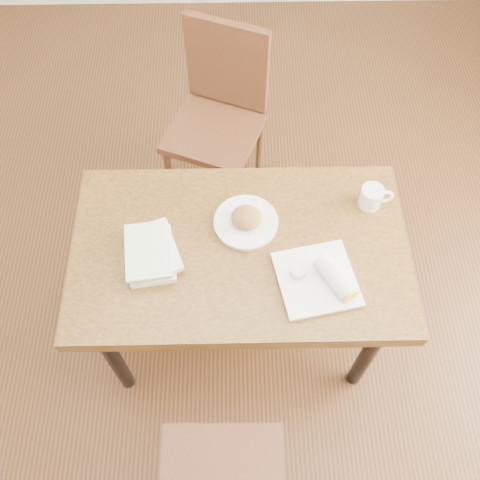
{
  "coord_description": "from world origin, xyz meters",
  "views": [
    {
      "loc": [
        -0.02,
        -0.98,
        2.42
      ],
      "look_at": [
        0.0,
        0.0,
        0.8
      ],
      "focal_mm": 40.0,
      "sensor_mm": 36.0,
      "label": 1
    }
  ],
  "objects_px": {
    "table": "(240,259)",
    "chair_far": "(220,108)",
    "plate_burrito": "(322,279)",
    "coffee_mug": "(372,197)",
    "book_stack": "(151,252)",
    "plate_scone": "(246,221)"
  },
  "relations": [
    {
      "from": "coffee_mug",
      "to": "plate_burrito",
      "type": "relative_size",
      "value": 0.41
    },
    {
      "from": "plate_scone",
      "to": "book_stack",
      "type": "xyz_separation_m",
      "value": [
        -0.34,
        -0.13,
        0.01
      ]
    },
    {
      "from": "plate_scone",
      "to": "plate_burrito",
      "type": "height_order",
      "value": "plate_burrito"
    },
    {
      "from": "coffee_mug",
      "to": "book_stack",
      "type": "height_order",
      "value": "coffee_mug"
    },
    {
      "from": "table",
      "to": "plate_burrito",
      "type": "bearing_deg",
      "value": -27.65
    },
    {
      "from": "table",
      "to": "coffee_mug",
      "type": "bearing_deg",
      "value": 20.24
    },
    {
      "from": "table",
      "to": "coffee_mug",
      "type": "xyz_separation_m",
      "value": [
        0.5,
        0.18,
        0.13
      ]
    },
    {
      "from": "plate_burrito",
      "to": "book_stack",
      "type": "distance_m",
      "value": 0.61
    },
    {
      "from": "table",
      "to": "plate_scone",
      "type": "xyz_separation_m",
      "value": [
        0.02,
        0.1,
        0.11
      ]
    },
    {
      "from": "plate_burrito",
      "to": "book_stack",
      "type": "relative_size",
      "value": 1.15
    },
    {
      "from": "coffee_mug",
      "to": "table",
      "type": "bearing_deg",
      "value": -159.76
    },
    {
      "from": "coffee_mug",
      "to": "book_stack",
      "type": "xyz_separation_m",
      "value": [
        -0.82,
        -0.22,
        -0.01
      ]
    },
    {
      "from": "plate_burrito",
      "to": "coffee_mug",
      "type": "bearing_deg",
      "value": 56.63
    },
    {
      "from": "chair_far",
      "to": "plate_scone",
      "type": "distance_m",
      "value": 0.83
    },
    {
      "from": "plate_scone",
      "to": "table",
      "type": "bearing_deg",
      "value": -103.77
    },
    {
      "from": "chair_far",
      "to": "book_stack",
      "type": "distance_m",
      "value": 0.99
    },
    {
      "from": "chair_far",
      "to": "plate_scone",
      "type": "relative_size",
      "value": 3.97
    },
    {
      "from": "coffee_mug",
      "to": "plate_burrito",
      "type": "distance_m",
      "value": 0.4
    },
    {
      "from": "table",
      "to": "book_stack",
      "type": "height_order",
      "value": "book_stack"
    },
    {
      "from": "plate_burrito",
      "to": "chair_far",
      "type": "bearing_deg",
      "value": 109.14
    },
    {
      "from": "table",
      "to": "chair_far",
      "type": "height_order",
      "value": "chair_far"
    },
    {
      "from": "plate_scone",
      "to": "book_stack",
      "type": "distance_m",
      "value": 0.37
    }
  ]
}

